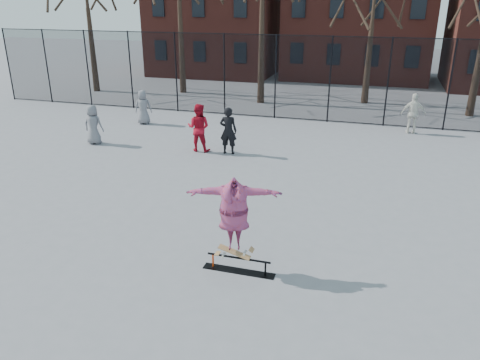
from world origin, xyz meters
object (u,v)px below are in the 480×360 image
(skateboard, at_px, (234,255))
(bystander_grey, at_px, (93,125))
(bystander_red, at_px, (199,128))
(bystander_black, at_px, (228,131))
(bystander_white, at_px, (413,114))
(skater, at_px, (234,219))
(bystander_extra, at_px, (143,107))
(skate_rail, at_px, (239,266))

(skateboard, distance_m, bystander_grey, 11.19)
(bystander_red, bearing_deg, bystander_black, 178.25)
(bystander_white, bearing_deg, bystander_grey, 19.83)
(bystander_grey, bearing_deg, skater, 133.12)
(skater, relative_size, bystander_extra, 1.25)
(skate_rail, relative_size, skater, 0.81)
(bystander_black, distance_m, bystander_red, 1.20)
(skater, bearing_deg, skateboard, -15.33)
(skate_rail, height_order, bystander_grey, bystander_grey)
(skate_rail, height_order, bystander_extra, bystander_extra)
(skate_rail, distance_m, skater, 1.13)
(skate_rail, relative_size, bystander_grey, 1.01)
(skateboard, bearing_deg, bystander_red, 116.39)
(skateboard, relative_size, bystander_grey, 0.49)
(skateboard, relative_size, bystander_extra, 0.49)
(bystander_grey, distance_m, bystander_black, 5.65)
(bystander_white, bearing_deg, bystander_red, 28.47)
(bystander_grey, height_order, bystander_red, bystander_red)
(skateboard, distance_m, bystander_extra, 13.52)
(skater, bearing_deg, bystander_white, 56.72)
(bystander_white, bearing_deg, skate_rail, 69.03)
(bystander_black, relative_size, bystander_white, 1.02)
(bystander_extra, bearing_deg, skater, 107.19)
(bystander_red, xyz_separation_m, bystander_white, (8.04, 5.01, -0.04))
(skate_rail, xyz_separation_m, skater, (-0.10, 0.00, 1.13))
(bystander_black, height_order, bystander_red, bystander_red)
(skateboard, bearing_deg, skate_rail, 0.00)
(skateboard, bearing_deg, bystander_grey, 138.08)
(skateboard, distance_m, skater, 0.86)
(bystander_red, relative_size, bystander_extra, 1.16)
(skateboard, height_order, bystander_red, bystander_red)
(skateboard, xyz_separation_m, skater, (-0.00, 0.00, 0.86))
(skate_rail, distance_m, bystander_black, 8.34)
(skate_rail, bearing_deg, skater, 180.00)
(skateboard, relative_size, bystander_black, 0.44)
(skateboard, xyz_separation_m, bystander_white, (4.16, 12.83, 0.48))
(skater, distance_m, bystander_grey, 11.19)
(bystander_grey, bearing_deg, skateboard, 133.12)
(bystander_extra, bearing_deg, skateboard, 107.19)
(skate_rail, distance_m, bystander_extra, 13.59)
(skateboard, distance_m, bystander_red, 8.75)
(bystander_red, xyz_separation_m, bystander_extra, (-4.02, 3.13, -0.13))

